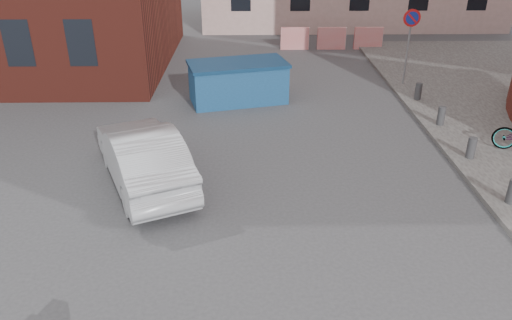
{
  "coord_description": "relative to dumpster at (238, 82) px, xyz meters",
  "views": [
    {
      "loc": [
        0.32,
        -7.96,
        5.82
      ],
      "look_at": [
        0.48,
        1.4,
        1.1
      ],
      "focal_mm": 35.0,
      "sensor_mm": 36.0,
      "label": 1
    }
  ],
  "objects": [
    {
      "name": "no_parking_sign",
      "position": [
        6.01,
        1.43,
        1.34
      ],
      "size": [
        0.6,
        0.09,
        2.65
      ],
      "color": "gray",
      "rests_on": "sidewalk"
    },
    {
      "name": "bollards",
      "position": [
        6.01,
        -4.66,
        -0.28
      ],
      "size": [
        0.22,
        9.02,
        0.55
      ],
      "color": "#3A3A3D",
      "rests_on": "sidewalk"
    },
    {
      "name": "dumpster",
      "position": [
        0.0,
        0.0,
        0.0
      ],
      "size": [
        3.5,
        2.38,
        1.34
      ],
      "rotation": [
        0.0,
        0.0,
        0.25
      ],
      "color": "navy",
      "rests_on": "ground"
    },
    {
      "name": "silver_car",
      "position": [
        -2.12,
        -5.6,
        0.03
      ],
      "size": [
        3.09,
        4.52,
        1.41
      ],
      "primitive_type": "imported",
      "rotation": [
        0.0,
        0.0,
        3.56
      ],
      "color": "#AFB1B7",
      "rests_on": "ground"
    },
    {
      "name": "ground",
      "position": [
        0.01,
        -8.06,
        -0.67
      ],
      "size": [
        120.0,
        120.0,
        0.0
      ],
      "primitive_type": "plane",
      "color": "#38383A",
      "rests_on": "ground"
    },
    {
      "name": "barriers",
      "position": [
        4.21,
        6.94,
        -0.17
      ],
      "size": [
        4.7,
        0.18,
        1.0
      ],
      "color": "red",
      "rests_on": "ground"
    }
  ]
}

